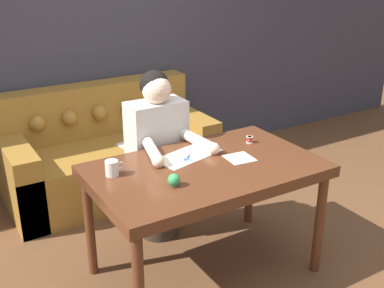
# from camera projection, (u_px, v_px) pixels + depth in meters

# --- Properties ---
(ground_plane) EXTENTS (16.00, 16.00, 0.00)m
(ground_plane) POSITION_uv_depth(u_px,v_px,m) (207.00, 279.00, 3.07)
(ground_plane) COLOR brown
(wall_back) EXTENTS (8.00, 0.06, 2.60)m
(wall_back) POSITION_uv_depth(u_px,v_px,m) (88.00, 32.00, 4.11)
(wall_back) COLOR #383842
(wall_back) RESTS_ON ground_plane
(dining_table) EXTENTS (1.37, 0.84, 0.75)m
(dining_table) POSITION_uv_depth(u_px,v_px,m) (206.00, 177.00, 2.90)
(dining_table) COLOR #562D19
(dining_table) RESTS_ON ground_plane
(couch) EXTENTS (1.72, 0.84, 0.89)m
(couch) POSITION_uv_depth(u_px,v_px,m) (108.00, 156.00, 4.12)
(couch) COLOR olive
(couch) RESTS_ON ground_plane
(person) EXTENTS (0.47, 0.62, 1.22)m
(person) POSITION_uv_depth(u_px,v_px,m) (158.00, 157.00, 3.34)
(person) COLOR #33281E
(person) RESTS_ON ground_plane
(pattern_paper_main) EXTENTS (0.47, 0.31, 0.00)m
(pattern_paper_main) POSITION_uv_depth(u_px,v_px,m) (188.00, 155.00, 3.01)
(pattern_paper_main) COLOR beige
(pattern_paper_main) RESTS_ON dining_table
(pattern_paper_offcut) EXTENTS (0.17, 0.18, 0.00)m
(pattern_paper_offcut) POSITION_uv_depth(u_px,v_px,m) (240.00, 158.00, 2.97)
(pattern_paper_offcut) COLOR beige
(pattern_paper_offcut) RESTS_ON dining_table
(scissors) EXTENTS (0.18, 0.17, 0.01)m
(scissors) POSITION_uv_depth(u_px,v_px,m) (188.00, 158.00, 2.97)
(scissors) COLOR silver
(scissors) RESTS_ON dining_table
(mug) EXTENTS (0.11, 0.08, 0.09)m
(mug) POSITION_uv_depth(u_px,v_px,m) (112.00, 168.00, 2.73)
(mug) COLOR silver
(mug) RESTS_ON dining_table
(thread_spool) EXTENTS (0.04, 0.04, 0.05)m
(thread_spool) POSITION_uv_depth(u_px,v_px,m) (249.00, 140.00, 3.20)
(thread_spool) COLOR red
(thread_spool) RESTS_ON dining_table
(pin_cushion) EXTENTS (0.07, 0.07, 0.07)m
(pin_cushion) POSITION_uv_depth(u_px,v_px,m) (174.00, 181.00, 2.60)
(pin_cushion) COLOR #4C3828
(pin_cushion) RESTS_ON dining_table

